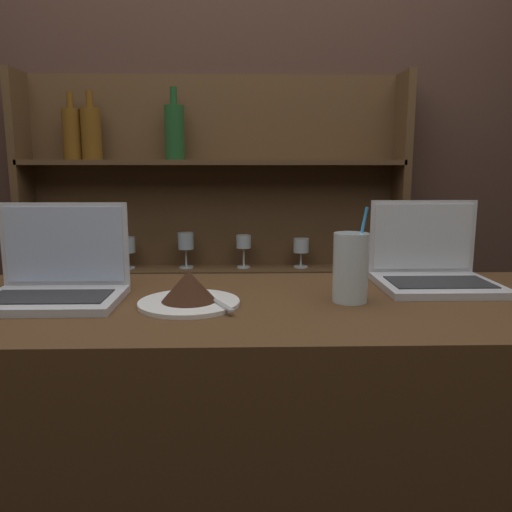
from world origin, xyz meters
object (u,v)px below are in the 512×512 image
Objects in this scene: water_glass at (351,267)px; laptop_far at (432,268)px; laptop_near at (56,279)px; cake_plate at (189,292)px.

laptop_far is at bearing 32.21° from water_glass.
laptop_far is 1.34× the size of water_glass.
laptop_near reaches higher than laptop_far.
laptop_near is at bearing -172.42° from laptop_far.
cake_plate is (0.31, -0.06, -0.02)m from laptop_near.
water_glass is (0.68, -0.03, 0.03)m from laptop_near.
laptop_far and water_glass have the same top height.
laptop_near is 0.32m from cake_plate.
water_glass is (0.37, 0.02, 0.05)m from cake_plate.
water_glass reaches higher than cake_plate.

